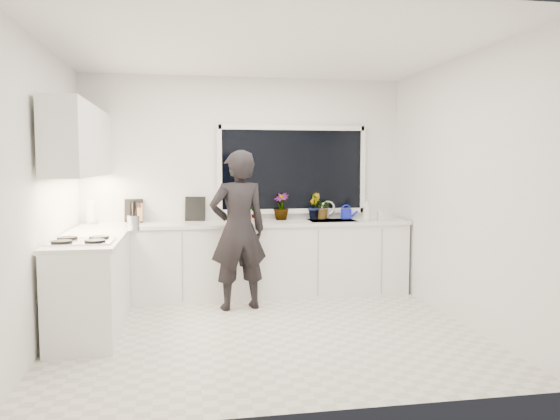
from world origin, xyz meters
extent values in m
cube|color=beige|center=(0.00, 0.00, -0.01)|extent=(4.00, 3.50, 0.02)
cube|color=white|center=(0.00, 1.76, 1.35)|extent=(4.00, 0.02, 2.70)
cube|color=white|center=(-2.01, 0.00, 1.35)|extent=(0.02, 3.50, 2.70)
cube|color=white|center=(2.01, 0.00, 1.35)|extent=(0.02, 3.50, 2.70)
cube|color=white|center=(0.00, 0.00, 2.71)|extent=(4.00, 3.50, 0.02)
cube|color=black|center=(0.60, 1.73, 1.55)|extent=(1.80, 0.02, 1.00)
cube|color=white|center=(0.00, 1.45, 0.44)|extent=(3.92, 0.58, 0.88)
cube|color=white|center=(-1.67, 0.35, 0.44)|extent=(0.58, 1.60, 0.88)
cube|color=silver|center=(0.00, 1.44, 0.90)|extent=(3.94, 0.62, 0.04)
cube|color=silver|center=(-1.67, 0.35, 0.90)|extent=(0.62, 1.60, 0.04)
cube|color=white|center=(-1.79, 0.70, 1.85)|extent=(0.34, 2.10, 0.70)
cube|color=silver|center=(1.05, 1.45, 0.87)|extent=(0.58, 0.42, 0.14)
cylinder|color=silver|center=(1.05, 1.65, 1.03)|extent=(0.03, 0.03, 0.22)
cube|color=black|center=(-1.69, 0.00, 0.94)|extent=(0.56, 0.48, 0.03)
imported|color=black|center=(-0.18, 0.90, 0.89)|extent=(0.71, 0.53, 1.77)
cube|color=#BCBCC1|center=(-0.06, 1.42, 0.94)|extent=(0.49, 0.42, 0.03)
cube|color=#AE1719|center=(-0.06, 1.42, 0.95)|extent=(0.44, 0.37, 0.01)
cylinder|color=#151EC4|center=(1.28, 1.61, 0.98)|extent=(0.18, 0.18, 0.13)
cylinder|color=white|center=(-1.85, 1.55, 1.05)|extent=(0.13, 0.13, 0.26)
cube|color=#A47C4C|center=(-1.32, 1.59, 1.03)|extent=(0.14, 0.11, 0.22)
cylinder|color=silver|center=(-1.30, 0.80, 1.00)|extent=(0.15, 0.15, 0.16)
cube|color=black|center=(-1.37, 1.69, 1.06)|extent=(0.22, 0.02, 0.28)
cube|color=black|center=(-0.63, 1.69, 1.07)|extent=(0.25, 0.06, 0.30)
imported|color=#26662D|center=(0.10, 1.61, 1.05)|extent=(0.16, 0.17, 0.26)
imported|color=#26662D|center=(0.43, 1.61, 1.09)|extent=(0.27, 0.27, 0.34)
imported|color=#26662D|center=(0.85, 1.61, 1.09)|extent=(0.17, 0.20, 0.34)
imported|color=#26662D|center=(0.96, 1.61, 1.07)|extent=(0.31, 0.33, 0.31)
imported|color=#D8BF66|center=(1.45, 1.30, 1.06)|extent=(0.12, 0.12, 0.28)
imported|color=#D8BF66|center=(1.63, 1.30, 1.01)|extent=(0.08, 0.08, 0.17)
camera|label=1|loc=(-0.77, -5.11, 1.63)|focal=35.00mm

